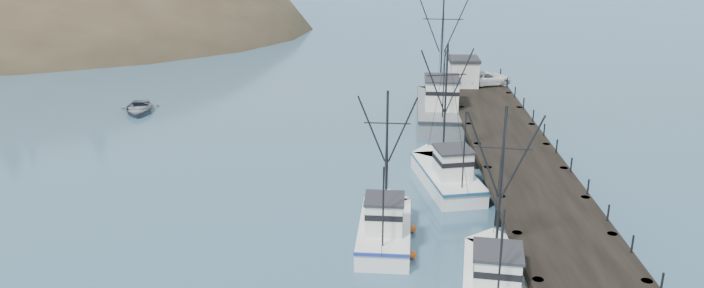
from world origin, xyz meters
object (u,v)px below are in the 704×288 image
pier_shed (463,71)px  motorboat (139,112)px  pier (511,147)px  work_vessel (440,108)px  trawler_mid (385,227)px  pickup_truck (488,78)px  trawler_near (494,281)px  trawler_far (446,174)px

pier_shed → motorboat: pier_shed is taller
pier → work_vessel: bearing=109.1°
trawler_mid → work_vessel: size_ratio=0.66×
trawler_mid → pickup_truck: 32.05m
trawler_near → pickup_truck: bearing=81.6°
trawler_far → pickup_truck: trawler_far is taller
trawler_near → work_vessel: size_ratio=0.72×
pier → trawler_near: size_ratio=4.30×
trawler_mid → motorboat: trawler_mid is taller
trawler_far → motorboat: (-28.02, 17.69, -0.82)m
pickup_truck → motorboat: (-34.29, -3.76, -2.68)m
motorboat → trawler_near: bearing=-60.7°
pier → trawler_far: 6.36m
work_vessel → pier: bearing=-70.9°
pier → trawler_near: (-4.31, -18.17, -0.87)m
pier → trawler_mid: size_ratio=4.69×
trawler_near → motorboat: bearing=131.8°
trawler_mid → motorboat: (-23.48, 26.35, -0.82)m
pier → motorboat: pier is taller
pier_shed → work_vessel: bearing=-116.2°
trawler_far → work_vessel: 15.74m
trawler_mid → pier_shed: bearing=74.5°
pier → trawler_far: (-5.27, -3.45, -0.87)m
pickup_truck → motorboat: pickup_truck is taller
trawler_mid → work_vessel: 25.00m
trawler_far → work_vessel: bearing=86.2°
trawler_mid → motorboat: 35.31m
pier_shed → pickup_truck: size_ratio=0.65×
trawler_mid → pickup_truck: (10.81, 30.11, 1.87)m
trawler_near → trawler_far: size_ratio=0.98×
trawler_near → trawler_far: bearing=93.7°
trawler_mid → motorboat: size_ratio=1.77×
work_vessel → motorboat: work_vessel is taller
pier_shed → trawler_mid: bearing=-105.5°
work_vessel → trawler_near: bearing=-90.1°
trawler_mid → pickup_truck: size_ratio=1.90×
trawler_far → motorboat: trawler_far is taller
pier → pier_shed: pier_shed is taller
pier → pickup_truck: 18.06m
trawler_near → work_vessel: (0.07, 30.42, 0.41)m
trawler_far → pickup_truck: size_ratio=2.12×
pier → work_vessel: work_vessel is taller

